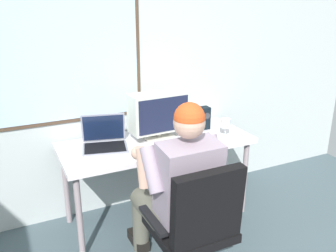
% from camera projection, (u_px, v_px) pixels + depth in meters
% --- Properties ---
extents(wall_rear, '(5.38, 0.08, 2.88)m').
position_uv_depth(wall_rear, '(108.00, 47.00, 2.91)').
color(wall_rear, '#B5BEBD').
rests_on(wall_rear, ground).
extents(desk, '(1.56, 0.63, 0.72)m').
position_uv_depth(desk, '(157.00, 148.00, 2.96)').
color(desk, gray).
rests_on(desk, ground).
extents(office_chair, '(0.57, 0.56, 0.92)m').
position_uv_depth(office_chair, '(197.00, 222.00, 2.18)').
color(office_chair, black).
rests_on(office_chair, ground).
extents(person_seated, '(0.53, 0.74, 1.25)m').
position_uv_depth(person_seated, '(179.00, 186.00, 2.35)').
color(person_seated, '#545447').
rests_on(person_seated, ground).
extents(crt_monitor, '(0.48, 0.22, 0.39)m').
position_uv_depth(crt_monitor, '(158.00, 113.00, 2.91)').
color(crt_monitor, beige).
rests_on(crt_monitor, desk).
extents(laptop, '(0.40, 0.36, 0.25)m').
position_uv_depth(laptop, '(104.00, 138.00, 2.80)').
color(laptop, gray).
rests_on(laptop, desk).
extents(wine_glass, '(0.08, 0.08, 0.15)m').
position_uv_depth(wine_glass, '(226.00, 124.00, 3.01)').
color(wine_glass, silver).
rests_on(wine_glass, desk).
extents(desk_speaker, '(0.08, 0.09, 0.20)m').
position_uv_depth(desk_speaker, '(204.00, 118.00, 3.18)').
color(desk_speaker, black).
rests_on(desk_speaker, desk).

